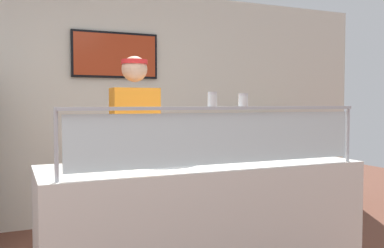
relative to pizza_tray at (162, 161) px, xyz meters
name	(u,v)px	position (x,y,z in m)	size (l,w,h in m)	color
shop_rear_unit	(125,104)	(0.27, 2.09, 0.39)	(6.64, 0.13, 2.70)	silver
serving_counter	(203,229)	(0.27, -0.10, -0.49)	(2.24, 0.77, 0.95)	silver
sneeze_guard	(224,129)	(0.27, -0.42, 0.24)	(2.07, 0.06, 0.41)	#B2B5BC
pizza_tray	(162,161)	(0.00, 0.00, 0.00)	(0.52, 0.52, 0.04)	#9EA0A8
pizza_server	(162,159)	(-0.01, -0.02, 0.02)	(0.07, 0.28, 0.01)	#ADAFB7
parmesan_shaker	(212,100)	(0.19, -0.42, 0.43)	(0.06, 0.06, 0.09)	white
pepper_flake_shaker	(243,101)	(0.41, -0.42, 0.43)	(0.06, 0.06, 0.08)	white
worker_figure	(136,148)	(-0.03, 0.56, 0.04)	(0.41, 0.50, 1.76)	#23232D
prep_shelf	(282,177)	(2.17, 1.60, -0.53)	(0.70, 0.55, 0.87)	#B7BABF
pizza_box_stack	(283,135)	(2.18, 1.60, 0.01)	(0.49, 0.49, 0.22)	tan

